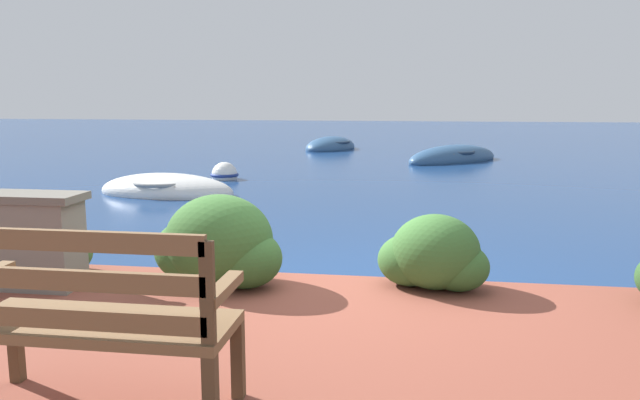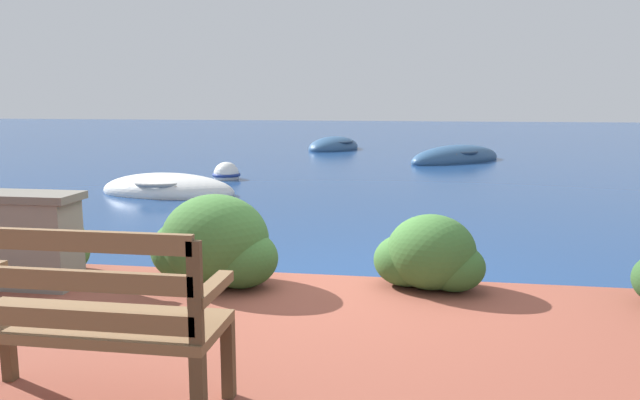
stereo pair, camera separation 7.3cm
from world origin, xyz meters
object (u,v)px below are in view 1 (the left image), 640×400
rowboat_nearest (167,191)px  mooring_buoy (225,175)px  rowboat_mid (453,159)px  rowboat_far (331,147)px  park_bench (94,317)px

rowboat_nearest → mooring_buoy: 2.17m
rowboat_mid → rowboat_far: rowboat_mid is taller
park_bench → rowboat_mid: (2.48, 14.42, -0.64)m
park_bench → rowboat_nearest: size_ratio=0.49×
park_bench → mooring_buoy: size_ratio=2.16×
park_bench → rowboat_nearest: 8.36m
rowboat_far → mooring_buoy: bearing=-165.9°
park_bench → rowboat_nearest: bearing=102.3°
rowboat_mid → rowboat_far: bearing=-88.5°
rowboat_nearest → rowboat_far: rowboat_far is taller
rowboat_far → mooring_buoy: size_ratio=4.46×
rowboat_nearest → rowboat_far: (1.61, 9.88, 0.01)m
rowboat_mid → mooring_buoy: (-4.96, -4.48, 0.03)m
rowboat_nearest → mooring_buoy: rowboat_nearest is taller
rowboat_mid → mooring_buoy: size_ratio=5.33×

